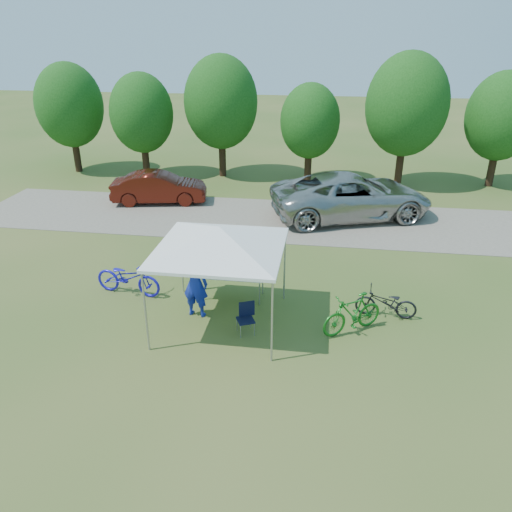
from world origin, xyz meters
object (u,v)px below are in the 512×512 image
(bike_blue, at_px, (128,277))
(sedan, at_px, (159,188))
(folding_table, at_px, (231,275))
(folding_chair, at_px, (246,315))
(minivan, at_px, (351,196))
(bike_dark, at_px, (386,303))
(cooler, at_px, (217,267))
(bike_green, at_px, (352,313))
(cyclist, at_px, (195,284))

(bike_blue, distance_m, sedan, 8.48)
(folding_table, height_order, bike_blue, bike_blue)
(folding_chair, relative_size, sedan, 0.20)
(folding_table, height_order, sedan, sedan)
(folding_table, bearing_deg, minivan, 64.17)
(folding_table, relative_size, minivan, 0.29)
(folding_chair, distance_m, bike_dark, 3.82)
(folding_table, height_order, cooler, cooler)
(cooler, bearing_deg, bike_dark, -5.59)
(bike_blue, bearing_deg, cooler, -76.49)
(folding_table, relative_size, bike_green, 1.05)
(folding_chair, distance_m, bike_green, 2.71)
(bike_blue, relative_size, bike_green, 1.15)
(folding_chair, bearing_deg, cooler, 98.27)
(cooler, bearing_deg, folding_chair, -56.93)
(cooler, relative_size, bike_dark, 0.29)
(folding_chair, xyz_separation_m, sedan, (-5.56, 9.76, 0.23))
(cooler, relative_size, bike_green, 0.27)
(folding_chair, height_order, bike_dark, bike_dark)
(bike_dark, relative_size, minivan, 0.25)
(minivan, xyz_separation_m, sedan, (-8.40, 0.67, -0.22))
(minivan, bearing_deg, bike_dark, 166.48)
(bike_green, bearing_deg, bike_dark, 98.09)
(folding_table, distance_m, cyclist, 1.36)
(folding_chair, height_order, bike_green, bike_green)
(folding_chair, bearing_deg, bike_dark, -5.66)
(bike_green, height_order, bike_dark, bike_green)
(folding_table, xyz_separation_m, bike_blue, (-3.01, -0.24, -0.19))
(cyclist, bearing_deg, bike_green, -175.53)
(cooler, bearing_deg, bike_green, -19.26)
(bike_green, bearing_deg, sedan, -173.65)
(folding_table, xyz_separation_m, bike_dark, (4.34, -0.46, -0.30))
(sedan, bearing_deg, folding_chair, -161.60)
(cyclist, height_order, minivan, cyclist)
(folding_table, bearing_deg, cyclist, -123.60)
(bike_green, xyz_separation_m, bike_dark, (0.93, 0.86, -0.10))
(cyclist, relative_size, minivan, 0.29)
(minivan, bearing_deg, bike_green, 159.85)
(folding_chair, xyz_separation_m, cooler, (-1.12, 1.72, 0.46))
(bike_dark, bearing_deg, bike_green, -42.52)
(folding_table, bearing_deg, sedan, 120.95)
(cyclist, xyz_separation_m, minivan, (4.31, 8.50, -0.03))
(sedan, bearing_deg, bike_green, -149.94)
(bike_dark, height_order, minivan, minivan)
(bike_blue, distance_m, minivan, 10.07)
(bike_dark, bearing_deg, cyclist, -78.23)
(bike_blue, bearing_deg, bike_green, -91.27)
(cooler, relative_size, bike_blue, 0.23)
(cooler, xyz_separation_m, minivan, (3.96, 7.38, -0.01))
(folding_table, xyz_separation_m, folding_chair, (0.73, -1.72, -0.25))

